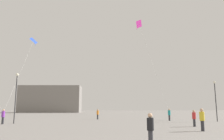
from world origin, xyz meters
The scene contains 11 objects.
person_in_orange centered at (-1.50, 28.38, 0.92)m, with size 0.37×0.37×1.68m.
person_in_red centered at (7.88, 13.27, 0.91)m, with size 0.36×0.36×1.67m.
person_in_purple centered at (-12.89, 18.77, 0.95)m, with size 0.38×0.38×1.73m.
person_in_black centered at (0.51, 2.66, 0.89)m, with size 0.35×0.35×1.62m.
person_in_teal centered at (9.00, 23.71, 0.97)m, with size 0.38×0.38×1.76m.
person_in_yellow centered at (6.55, 9.01, 1.01)m, with size 0.40×0.40×1.83m.
kite_cobalt_delta centered at (-12.20, 27.19, 12.61)m, with size 1.29×9.43×11.97m.
kite_magenta_delta centered at (4.05, 20.61, 13.38)m, with size 5.69×3.94×12.77m.
building_left_hall centered at (-19.00, 82.42, 5.27)m, with size 24.56×9.99×10.53m.
lamppost_east centered at (14.72, 20.79, 3.71)m, with size 0.36×0.36×5.62m.
lamppost_west centered at (-11.85, 19.47, 4.01)m, with size 0.36×0.36×6.15m.
Camera 1 is at (-2.51, -8.77, 1.89)m, focal length 35.39 mm.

